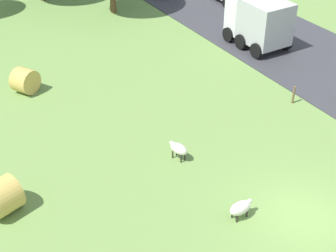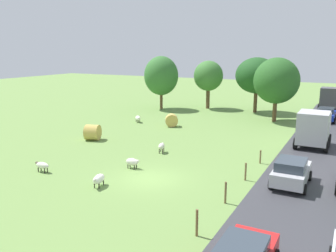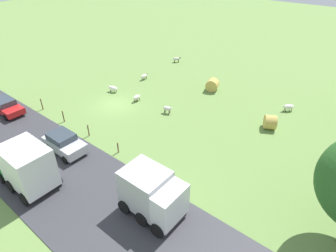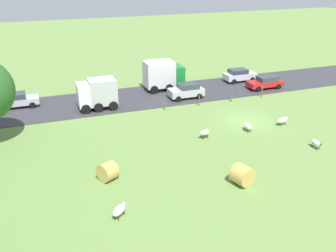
{
  "view_description": "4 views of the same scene",
  "coord_description": "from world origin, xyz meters",
  "px_view_note": "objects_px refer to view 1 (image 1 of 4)",
  "views": [
    {
      "loc": [
        -12.08,
        -9.59,
        14.07
      ],
      "look_at": [
        -2.18,
        6.67,
        1.2
      ],
      "focal_mm": 53.86,
      "sensor_mm": 36.0,
      "label": 1
    },
    {
      "loc": [
        11.3,
        -18.99,
        8.25
      ],
      "look_at": [
        -3.9,
        10.0,
        1.26
      ],
      "focal_mm": 38.17,
      "sensor_mm": 36.0,
      "label": 2
    },
    {
      "loc": [
        17.65,
        21.81,
        14.91
      ],
      "look_at": [
        0.82,
        8.24,
        0.94
      ],
      "focal_mm": 29.91,
      "sensor_mm": 36.0,
      "label": 3
    },
    {
      "loc": [
        -29.72,
        19.23,
        14.41
      ],
      "look_at": [
        -2.05,
        9.07,
        1.63
      ],
      "focal_mm": 40.5,
      "sensor_mm": 36.0,
      "label": 4
    }
  ],
  "objects_px": {
    "hay_bale_0": "(1,197)",
    "truck_1": "(259,21)",
    "sheep_3": "(179,149)",
    "sheep_4": "(240,208)",
    "hay_bale_1": "(25,81)"
  },
  "relations": [
    {
      "from": "sheep_4",
      "to": "hay_bale_0",
      "type": "height_order",
      "value": "hay_bale_0"
    },
    {
      "from": "hay_bale_0",
      "to": "truck_1",
      "type": "relative_size",
      "value": 0.36
    },
    {
      "from": "sheep_4",
      "to": "hay_bale_1",
      "type": "xyz_separation_m",
      "value": [
        -4.0,
        13.93,
        0.21
      ]
    },
    {
      "from": "sheep_4",
      "to": "hay_bale_1",
      "type": "relative_size",
      "value": 0.79
    },
    {
      "from": "hay_bale_1",
      "to": "truck_1",
      "type": "relative_size",
      "value": 0.34
    },
    {
      "from": "sheep_3",
      "to": "hay_bale_1",
      "type": "height_order",
      "value": "hay_bale_1"
    },
    {
      "from": "sheep_3",
      "to": "sheep_4",
      "type": "height_order",
      "value": "sheep_3"
    },
    {
      "from": "hay_bale_0",
      "to": "truck_1",
      "type": "xyz_separation_m",
      "value": [
        18.5,
        6.71,
        1.01
      ]
    },
    {
      "from": "sheep_3",
      "to": "truck_1",
      "type": "distance_m",
      "value": 13.14
    },
    {
      "from": "hay_bale_0",
      "to": "hay_bale_1",
      "type": "height_order",
      "value": "hay_bale_0"
    },
    {
      "from": "hay_bale_0",
      "to": "hay_bale_1",
      "type": "relative_size",
      "value": 1.06
    },
    {
      "from": "hay_bale_1",
      "to": "hay_bale_0",
      "type": "bearing_deg",
      "value": -113.5
    },
    {
      "from": "sheep_3",
      "to": "sheep_4",
      "type": "bearing_deg",
      "value": -89.36
    },
    {
      "from": "hay_bale_0",
      "to": "sheep_3",
      "type": "bearing_deg",
      "value": -5.53
    },
    {
      "from": "hay_bale_0",
      "to": "truck_1",
      "type": "distance_m",
      "value": 19.7
    }
  ]
}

